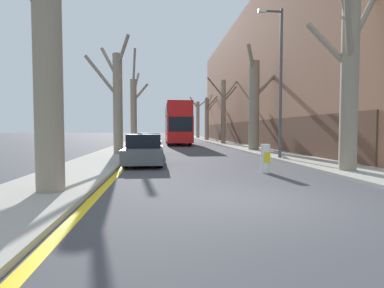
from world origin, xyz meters
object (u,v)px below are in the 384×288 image
object	(u,v)px
street_tree_left_1	(117,100)
street_tree_right_0	(349,70)
double_decker_bus	(177,122)
parked_car_1	(149,144)
street_tree_left_0	(42,36)
street_tree_left_2	(134,108)
street_tree_right_3	(207,116)
traffic_bollard	(265,158)
lamp_post	(279,77)
street_tree_right_1	(254,103)
street_tree_right_4	(198,118)
parked_car_0	(144,150)
street_tree_right_2	(223,109)

from	to	relation	value
street_tree_left_1	street_tree_right_0	xyz separation A→B (m)	(9.90, -8.92, 0.36)
double_decker_bus	parked_car_1	xyz separation A→B (m)	(-2.75, -13.99, -1.88)
double_decker_bus	parked_car_1	size ratio (longest dim) A/B	2.40
street_tree_left_0	parked_car_1	xyz separation A→B (m)	(2.11, 12.41, -3.30)
street_tree_left_2	street_tree_right_3	distance (m)	16.70
double_decker_bus	traffic_bollard	size ratio (longest dim) A/B	9.73
street_tree_left_1	parked_car_1	distance (m)	3.54
street_tree_right_3	lamp_post	xyz separation A→B (m)	(-0.69, -29.14, 0.85)
street_tree_right_0	street_tree_right_1	xyz separation A→B (m)	(0.16, 11.92, -0.17)
street_tree_left_2	street_tree_right_4	distance (m)	27.29
street_tree_right_3	street_tree_right_4	distance (m)	11.92
parked_car_0	lamp_post	distance (m)	8.36
street_tree_right_4	street_tree_right_1	bearing A→B (deg)	-89.98
street_tree_left_2	street_tree_right_3	bearing A→B (deg)	53.84
street_tree_left_2	street_tree_right_0	world-z (taller)	street_tree_left_2
street_tree_left_1	street_tree_right_1	distance (m)	10.49
street_tree_left_0	street_tree_right_4	distance (m)	50.23
street_tree_right_1	parked_car_1	distance (m)	8.99
street_tree_right_1	street_tree_right_3	bearing A→B (deg)	90.30
street_tree_left_2	parked_car_1	bearing A→B (deg)	-80.55
street_tree_right_3	double_decker_bus	world-z (taller)	street_tree_right_3
parked_car_0	traffic_bollard	size ratio (longest dim) A/B	3.93
street_tree_right_0	street_tree_right_4	xyz separation A→B (m)	(0.15, 46.23, 0.00)
street_tree_left_1	street_tree_right_3	distance (m)	27.27
street_tree_left_0	parked_car_0	size ratio (longest dim) A/B	2.00
double_decker_bus	parked_car_0	size ratio (longest dim) A/B	2.47
street_tree_right_4	lamp_post	bearing A→B (deg)	-91.11
street_tree_right_0	street_tree_left_2	bearing A→B (deg)	115.23
street_tree_left_1	lamp_post	bearing A→B (deg)	-22.05
street_tree_left_0	street_tree_left_2	size ratio (longest dim) A/B	0.90
double_decker_bus	lamp_post	world-z (taller)	lamp_post
parked_car_1	lamp_post	bearing A→B (deg)	-30.46
parked_car_1	street_tree_right_2	bearing A→B (deg)	58.92
parked_car_0	street_tree_right_2	bearing A→B (deg)	67.09
street_tree_left_1	street_tree_right_3	size ratio (longest dim) A/B	1.04
street_tree_right_0	street_tree_right_2	bearing A→B (deg)	89.98
street_tree_right_2	parked_car_0	distance (m)	20.62
street_tree_right_2	parked_car_1	size ratio (longest dim) A/B	1.64
street_tree_right_1	lamp_post	distance (m)	6.84
street_tree_left_1	lamp_post	size ratio (longest dim) A/B	0.91
street_tree_left_0	street_tree_right_2	distance (m)	27.46
street_tree_left_2	parked_car_0	bearing A→B (deg)	-83.64
street_tree_right_0	street_tree_right_4	bearing A→B (deg)	89.82
street_tree_left_1	parked_car_0	size ratio (longest dim) A/B	1.70
street_tree_right_1	parked_car_1	size ratio (longest dim) A/B	1.79
street_tree_left_0	street_tree_right_0	size ratio (longest dim) A/B	1.18
street_tree_right_2	double_decker_bus	size ratio (longest dim) A/B	0.68
street_tree_left_0	lamp_post	size ratio (longest dim) A/B	1.06
street_tree_left_1	street_tree_right_1	bearing A→B (deg)	16.61
street_tree_left_0	parked_car_0	xyz separation A→B (m)	(2.11, 6.80, -3.30)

